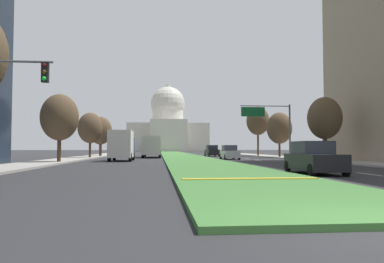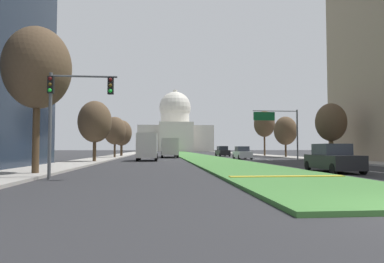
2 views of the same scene
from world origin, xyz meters
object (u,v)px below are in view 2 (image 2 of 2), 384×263
street_tree_right_mid (331,122)px  street_tree_right_far (285,131)px  overhead_guide_sign (280,124)px  sedan_lead_stopped (333,159)px  street_tree_left_near (37,68)px  box_truck_delivery (147,147)px  street_tree_left_mid (95,122)px  street_tree_left_distant (122,133)px  street_tree_left_far (115,131)px  capitol_building (175,129)px  sedan_midblock (242,153)px  city_bus (169,146)px  traffic_light_near_left (68,101)px  street_tree_right_distant (264,124)px  sedan_distant (223,152)px

street_tree_right_mid → street_tree_right_far: 15.54m
overhead_guide_sign → sedan_lead_stopped: size_ratio=1.38×
street_tree_left_near → box_truck_delivery: street_tree_left_near is taller
street_tree_left_mid → street_tree_left_distant: size_ratio=1.01×
street_tree_left_far → street_tree_left_mid: bearing=-90.4°
street_tree_left_near → street_tree_left_mid: street_tree_left_near is taller
street_tree_left_near → capitol_building: bearing=84.1°
street_tree_right_mid → sedan_midblock: 12.69m
sedan_lead_stopped → box_truck_delivery: size_ratio=0.74×
street_tree_right_mid → capitol_building: bearing=96.6°
city_bus → street_tree_right_far: bearing=-11.0°
street_tree_left_distant → city_bus: 9.88m
capitol_building → city_bus: (-4.69, -90.04, -7.62)m
street_tree_right_far → street_tree_left_distant: 27.52m
traffic_light_near_left → street_tree_right_mid: (23.24, 18.97, 0.53)m
street_tree_left_far → overhead_guide_sign: bearing=-19.7°
overhead_guide_sign → street_tree_right_mid: size_ratio=1.01×
traffic_light_near_left → sedan_lead_stopped: bearing=12.9°
capitol_building → street_tree_left_distant: 86.10m
street_tree_right_far → street_tree_left_distant: (-26.15, 8.58, -0.08)m
street_tree_right_far → street_tree_left_distant: size_ratio=1.01×
overhead_guide_sign → sedan_midblock: size_ratio=1.44×
traffic_light_near_left → street_tree_left_distant: street_tree_left_distant is taller
street_tree_left_far → sedan_midblock: street_tree_left_far is taller
street_tree_right_mid → city_bus: 25.88m
sedan_midblock → street_tree_right_mid: bearing=-50.7°
street_tree_left_mid → street_tree_right_far: bearing=30.8°
street_tree_right_far → sedan_lead_stopped: (-8.60, -31.01, -3.35)m
street_tree_right_distant → street_tree_left_mid: bearing=-136.6°
street_tree_right_far → sedan_distant: bearing=131.0°
capitol_building → sedan_distant: 84.66m
street_tree_right_mid → sedan_distant: bearing=106.9°
street_tree_left_far → box_truck_delivery: (5.12, -9.86, -2.35)m
street_tree_left_distant → box_truck_delivery: street_tree_left_distant is taller
traffic_light_near_left → street_tree_right_distant: street_tree_right_distant is taller
capitol_building → street_tree_right_distant: (12.55, -85.11, -3.58)m
overhead_guide_sign → sedan_midblock: overhead_guide_sign is taller
street_tree_right_far → city_bus: bearing=169.0°
traffic_light_near_left → city_bus: bearing=81.2°
traffic_light_near_left → sedan_distant: bearing=70.4°
sedan_lead_stopped → overhead_guide_sign: bearing=78.2°
street_tree_left_distant → street_tree_right_mid: bearing=-43.4°
city_bus → traffic_light_near_left: bearing=-98.8°
overhead_guide_sign → street_tree_right_distant: bearing=79.5°
street_tree_left_mid → sedan_midblock: street_tree_left_mid is taller
street_tree_right_distant → sedan_distant: street_tree_right_distant is taller
street_tree_left_near → box_truck_delivery: (5.25, 21.49, -4.25)m
street_tree_left_mid → box_truck_delivery: (5.22, 4.96, -2.54)m
overhead_guide_sign → street_tree_right_far: overhead_guide_sign is taller
city_bus → street_tree_left_far: bearing=-151.9°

